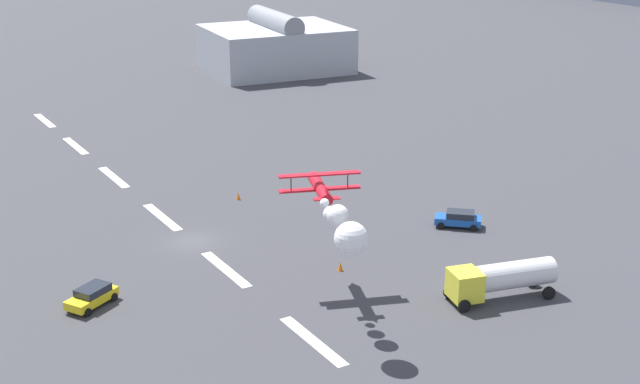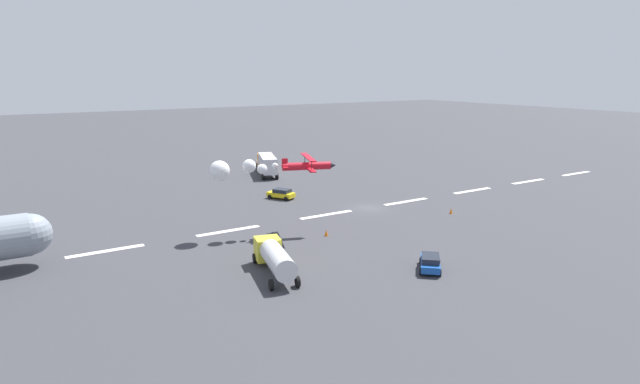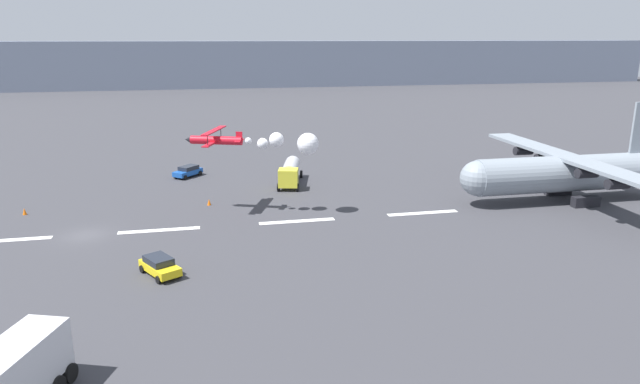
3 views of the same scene
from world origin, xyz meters
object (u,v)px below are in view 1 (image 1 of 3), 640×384
(airport_staff_sedan, at_px, (459,219))
(traffic_cone_far, at_px, (340,266))
(fuel_tanker_truck, at_px, (500,278))
(followme_car_yellow, at_px, (92,296))
(stunt_biplane_red, at_px, (338,217))
(traffic_cone_near, at_px, (238,196))

(airport_staff_sedan, xyz_separation_m, traffic_cone_far, (2.53, -14.59, -0.44))
(fuel_tanker_truck, bearing_deg, traffic_cone_far, -144.52)
(followme_car_yellow, distance_m, traffic_cone_far, 19.89)
(fuel_tanker_truck, distance_m, traffic_cone_far, 13.20)
(stunt_biplane_red, bearing_deg, traffic_cone_near, 169.01)
(stunt_biplane_red, xyz_separation_m, followme_car_yellow, (-11.43, -14.62, -7.16))
(stunt_biplane_red, distance_m, traffic_cone_far, 11.42)
(traffic_cone_far, bearing_deg, followme_car_yellow, -102.68)
(stunt_biplane_red, relative_size, fuel_tanker_truck, 1.59)
(fuel_tanker_truck, distance_m, followme_car_yellow, 30.95)
(stunt_biplane_red, height_order, fuel_tanker_truck, stunt_biplane_red)
(traffic_cone_near, distance_m, traffic_cone_far, 19.80)
(followme_car_yellow, xyz_separation_m, traffic_cone_far, (4.37, 19.40, -0.44))
(followme_car_yellow, relative_size, airport_staff_sedan, 1.03)
(traffic_cone_near, xyz_separation_m, traffic_cone_far, (19.79, -0.44, 0.00))
(fuel_tanker_truck, xyz_separation_m, traffic_cone_near, (-30.49, -7.18, -1.36))
(stunt_biplane_red, bearing_deg, airport_staff_sedan, 116.35)
(fuel_tanker_truck, bearing_deg, airport_staff_sedan, 152.20)
(followme_car_yellow, bearing_deg, fuel_tanker_truck, 60.87)
(traffic_cone_near, relative_size, traffic_cone_far, 1.00)
(fuel_tanker_truck, relative_size, airport_staff_sedan, 2.03)
(traffic_cone_near, bearing_deg, stunt_biplane_red, -10.99)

